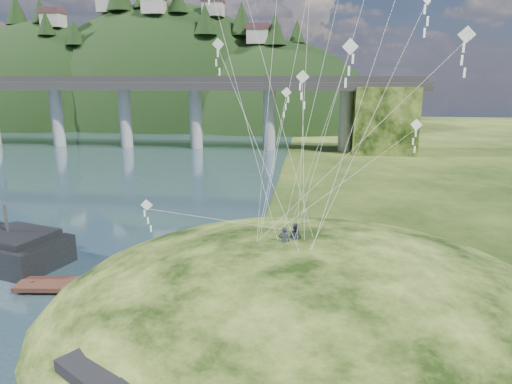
# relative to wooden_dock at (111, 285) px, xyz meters

# --- Properties ---
(ground) EXTENTS (320.00, 320.00, 0.00)m
(ground) POSITION_rel_wooden_dock_xyz_m (6.13, -3.85, -0.42)
(ground) COLOR black
(ground) RESTS_ON ground
(grass_hill) EXTENTS (36.00, 32.00, 13.00)m
(grass_hill) POSITION_rel_wooden_dock_xyz_m (14.13, -1.85, -1.92)
(grass_hill) COLOR black
(grass_hill) RESTS_ON ground
(bridge) EXTENTS (160.00, 11.00, 15.00)m
(bridge) POSITION_rel_wooden_dock_xyz_m (-20.33, 66.21, 9.29)
(bridge) COLOR #2D2B2B
(bridge) RESTS_ON ground
(far_ridge) EXTENTS (153.00, 70.00, 94.50)m
(far_ridge) POSITION_rel_wooden_dock_xyz_m (-37.45, 118.32, -7.85)
(far_ridge) COLOR black
(far_ridge) RESTS_ON ground
(wooden_dock) EXTENTS (13.42, 3.45, 0.95)m
(wooden_dock) POSITION_rel_wooden_dock_xyz_m (0.00, 0.00, 0.00)
(wooden_dock) COLOR #3B1F18
(wooden_dock) RESTS_ON ground
(kite_flyers) EXTENTS (1.63, 1.44, 1.95)m
(kite_flyers) POSITION_rel_wooden_dock_xyz_m (12.82, -1.52, 5.53)
(kite_flyers) COLOR #282B35
(kite_flyers) RESTS_ON ground
(kite_swarm) EXTENTS (18.27, 14.69, 21.66)m
(kite_swarm) POSITION_rel_wooden_dock_xyz_m (14.73, 0.23, 17.80)
(kite_swarm) COLOR white
(kite_swarm) RESTS_ON ground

